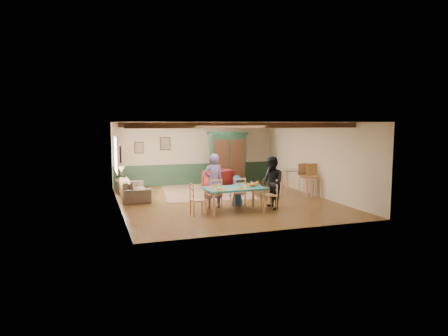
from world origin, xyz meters
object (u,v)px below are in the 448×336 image
object	(u,v)px
dining_chair_far_right	(238,192)
armoire	(227,159)
person_man	(213,181)
bar_stool_left	(306,181)
dining_chair_far_left	(214,194)
dining_chair_end_right	(269,194)
table_lamp	(121,173)
cat	(253,184)
end_table	(122,187)
sofa	(134,189)
dining_table	(235,200)
dining_chair_end_left	(198,199)
counter_table	(297,182)
bar_stool_right	(314,181)
armchair	(218,180)
person_woman	(272,183)
person_child	(237,191)

from	to	relation	value
dining_chair_far_right	armoire	size ratio (longest dim) A/B	0.41
person_man	bar_stool_left	distance (m)	3.72
dining_chair_far_left	dining_chair_end_right	distance (m)	1.70
table_lamp	cat	bearing A→B (deg)	-51.74
dining_chair_end_right	end_table	bearing A→B (deg)	-138.52
dining_chair_far_left	cat	distance (m)	1.30
sofa	armoire	bearing A→B (deg)	-67.47
dining_table	dining_chair_end_left	xyz separation A→B (m)	(-1.15, -0.04, 0.10)
armoire	counter_table	xyz separation A→B (m)	(1.67, -3.04, -0.66)
dining_chair_end_right	person_man	xyz separation A→B (m)	(-1.57, 0.74, 0.39)
dining_chair_far_right	bar_stool_right	distance (m)	3.17
dining_chair_far_right	sofa	bearing A→B (deg)	-41.78
armchair	person_man	bearing A→B (deg)	43.74
bar_stool_right	dining_chair_end_left	bearing A→B (deg)	-161.84
dining_chair_far_left	end_table	world-z (taller)	dining_chair_far_left
cat	end_table	size ratio (longest dim) A/B	0.68
armoire	end_table	world-z (taller)	armoire
dining_chair_far_left	person_woman	size ratio (longest dim) A/B	0.58
dining_chair_end_left	person_woman	bearing A→B (deg)	-90.00
dining_chair_far_left	bar_stool_right	xyz separation A→B (m)	(3.92, 0.57, 0.13)
sofa	end_table	distance (m)	1.20
dining_table	bar_stool_left	distance (m)	3.53
armchair	dining_chair_far_right	bearing A→B (deg)	58.56
person_woman	dining_chair_far_left	bearing A→B (deg)	-113.57
cat	armchair	bearing A→B (deg)	86.19
cat	table_lamp	size ratio (longest dim) A/B	0.74
dining_chair_end_right	table_lamp	size ratio (longest dim) A/B	1.95
person_man	bar_stool_right	xyz separation A→B (m)	(3.92, 0.49, -0.25)
person_child	table_lamp	world-z (taller)	table_lamp
person_woman	cat	world-z (taller)	person_woman
dining_chair_far_right	counter_table	distance (m)	2.98
armoire	armchair	bearing A→B (deg)	-120.66
armoire	dining_chair_end_right	bearing A→B (deg)	-90.62
table_lamp	bar_stool_left	world-z (taller)	bar_stool_left
dining_chair_far_right	armoire	xyz separation A→B (m)	(1.09, 4.17, 0.67)
person_child	armoire	distance (m)	4.28
dining_chair_end_left	dining_chair_far_left	bearing A→B (deg)	-46.17
person_man	person_child	size ratio (longest dim) A/B	1.72
cat	end_table	world-z (taller)	cat
dining_chair_far_right	armchair	bearing A→B (deg)	-97.71
dining_chair_far_left	counter_table	size ratio (longest dim) A/B	0.81
dining_table	dining_chair_far_right	bearing A→B (deg)	62.93
cat	bar_stool_right	bearing A→B (deg)	22.78
person_man	person_child	distance (m)	0.87
dining_chair_far_left	bar_stool_right	size ratio (longest dim) A/B	0.78
person_child	dining_table	bearing A→B (deg)	63.43
person_man	end_table	xyz separation A→B (m)	(-2.54, 3.59, -0.60)
person_child	table_lamp	xyz separation A→B (m)	(-3.34, 3.57, 0.27)
person_child	cat	size ratio (longest dim) A/B	2.79
dining_chair_end_right	armchair	size ratio (longest dim) A/B	0.99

